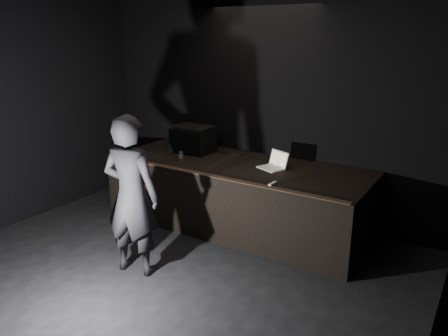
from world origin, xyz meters
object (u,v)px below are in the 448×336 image
stage_monitor (193,139)px  laptop (274,164)px  stage_riser (237,195)px  beer_can (181,156)px  person (132,196)px

stage_monitor → laptop: bearing=-4.1°
laptop → stage_riser: bearing=-148.3°
stage_monitor → beer_can: (0.17, -0.54, -0.14)m
beer_can → person: size_ratio=0.08×
laptop → stage_monitor: bearing=-161.9°
laptop → beer_can: laptop is taller
stage_riser → laptop: 0.81m
laptop → beer_can: bearing=-140.7°
beer_can → person: 1.62m
person → stage_monitor: bearing=-85.0°
stage_riser → beer_can: bearing=-158.0°
stage_monitor → beer_can: stage_monitor is taller
stage_riser → beer_can: beer_can is taller
beer_can → laptop: bearing=17.0°
stage_riser → laptop: bearing=9.4°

